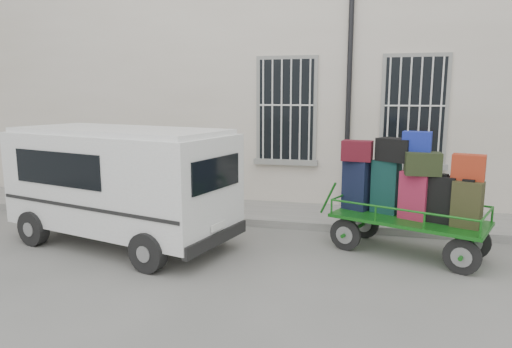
% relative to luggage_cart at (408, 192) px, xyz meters
% --- Properties ---
extents(ground, '(80.00, 80.00, 0.00)m').
position_rel_luggage_cart_xyz_m(ground, '(-2.01, -0.43, -1.03)').
color(ground, '#61615C').
rests_on(ground, ground).
extents(building, '(24.00, 5.15, 6.00)m').
position_rel_luggage_cart_xyz_m(building, '(-2.01, 5.07, 1.97)').
color(building, beige).
rests_on(building, ground).
extents(sidewalk, '(24.00, 1.70, 0.15)m').
position_rel_luggage_cart_xyz_m(sidewalk, '(-2.01, 1.77, -0.95)').
color(sidewalk, slate).
rests_on(sidewalk, ground).
extents(luggage_cart, '(2.79, 1.90, 2.01)m').
position_rel_luggage_cart_xyz_m(luggage_cart, '(0.00, 0.00, 0.00)').
color(luggage_cart, black).
rests_on(luggage_cart, ground).
extents(van, '(4.30, 2.68, 2.03)m').
position_rel_luggage_cart_xyz_m(van, '(-4.79, -0.57, 0.13)').
color(van, silver).
rests_on(van, ground).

